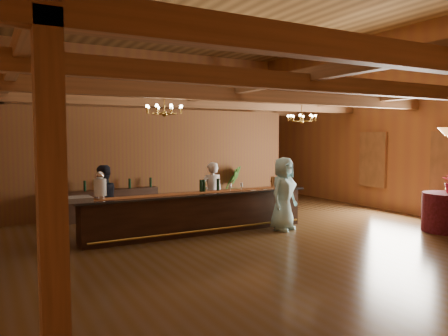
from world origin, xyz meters
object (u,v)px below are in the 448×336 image
raffle_drum (277,181)px  staff_second (102,201)px  guest (283,194)px  tasting_bar (198,213)px  bartender (212,193)px  floor_plant (231,187)px  backbar_shelf (108,204)px  chandelier_left (164,109)px  chandelier_right (302,118)px  round_table (446,212)px  beverage_dispenser (100,186)px

raffle_drum → staff_second: (-4.31, 0.75, -0.31)m
guest → tasting_bar: bearing=138.9°
bartender → floor_plant: size_ratio=1.21×
backbar_shelf → guest: size_ratio=1.61×
backbar_shelf → staff_second: (-0.66, -2.16, 0.42)m
chandelier_left → bartender: size_ratio=0.49×
guest → staff_second: bearing=138.9°
floor_plant → staff_second: bearing=-155.0°
guest → floor_plant: size_ratio=1.33×
guest → floor_plant: 3.60m
raffle_drum → chandelier_left: bearing=-172.4°
chandelier_right → floor_plant: size_ratio=0.60×
raffle_drum → floor_plant: (0.30, 2.90, -0.46)m
tasting_bar → chandelier_right: 4.20m
staff_second → chandelier_right: bearing=156.2°
guest → round_table: bearing=-53.7°
bartender → tasting_bar: bearing=52.7°
round_table → staff_second: staff_second is taller
backbar_shelf → staff_second: size_ratio=1.76×
raffle_drum → floor_plant: 2.95m
staff_second → guest: guest is taller
tasting_bar → round_table: tasting_bar is taller
bartender → raffle_drum: bearing=158.9°
round_table → bartender: (-4.54, 3.48, 0.35)m
tasting_bar → round_table: (5.30, -2.72, -0.02)m
tasting_bar → beverage_dispenser: 2.39m
beverage_dispenser → round_table: beverage_dispenser is taller
bartender → guest: (1.22, -1.45, 0.08)m
chandelier_left → staff_second: bearing=131.9°
raffle_drum → floor_plant: bearing=84.0°
tasting_bar → chandelier_right: chandelier_right is taller
tasting_bar → beverage_dispenser: (-2.27, 0.04, 0.76)m
staff_second → guest: bearing=139.3°
floor_plant → guest: bearing=-99.1°
chandelier_right → bartender: chandelier_right is taller
raffle_drum → bartender: size_ratio=0.21×
tasting_bar → guest: bearing=-19.2°
raffle_drum → round_table: 4.12m
backbar_shelf → raffle_drum: bearing=-46.2°
tasting_bar → floor_plant: size_ratio=4.28×
bartender → chandelier_left: bearing=42.3°
chandelier_right → staff_second: chandelier_right is taller
staff_second → tasting_bar: bearing=139.3°
bartender → staff_second: staff_second is taller
beverage_dispenser → raffle_drum: bearing=-0.9°
raffle_drum → staff_second: size_ratio=0.21×
round_table → floor_plant: bearing=116.2°
floor_plant → beverage_dispenser: bearing=-149.6°
raffle_drum → backbar_shelf: size_ratio=0.12×
tasting_bar → beverage_dispenser: bearing=178.8°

